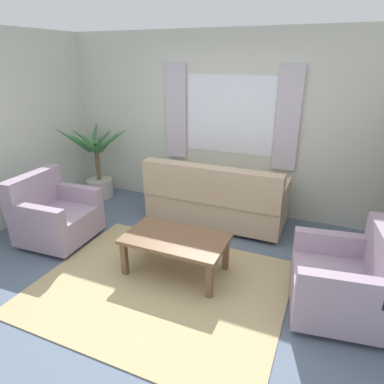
% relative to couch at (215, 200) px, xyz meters
% --- Properties ---
extents(ground_plane, '(6.24, 6.24, 0.00)m').
position_rel_couch_xyz_m(ground_plane, '(-0.03, -1.60, -0.37)').
color(ground_plane, slate).
extents(wall_back, '(5.32, 0.12, 2.60)m').
position_rel_couch_xyz_m(wall_back, '(-0.03, 0.66, 0.93)').
color(wall_back, beige).
rests_on(wall_back, ground_plane).
extents(window_with_curtains, '(1.98, 0.07, 1.40)m').
position_rel_couch_xyz_m(window_with_curtains, '(-0.03, 0.58, 1.08)').
color(window_with_curtains, white).
extents(area_rug, '(2.51, 2.02, 0.01)m').
position_rel_couch_xyz_m(area_rug, '(-0.03, -1.60, -0.36)').
color(area_rug, tan).
rests_on(area_rug, ground_plane).
extents(couch, '(1.90, 0.82, 0.92)m').
position_rel_couch_xyz_m(couch, '(0.00, 0.00, 0.00)').
color(couch, tan).
rests_on(couch, ground_plane).
extents(armchair_left, '(0.86, 0.88, 0.88)m').
position_rel_couch_xyz_m(armchair_left, '(-1.74, -1.26, -0.01)').
color(armchair_left, '#998499').
rests_on(armchair_left, ground_plane).
extents(armchair_right, '(0.94, 0.95, 0.88)m').
position_rel_couch_xyz_m(armchair_right, '(1.70, -1.27, -0.01)').
color(armchair_right, '#998499').
rests_on(armchair_right, ground_plane).
extents(coffee_table, '(1.10, 0.64, 0.44)m').
position_rel_couch_xyz_m(coffee_table, '(0.00, -1.29, 0.01)').
color(coffee_table, brown).
rests_on(coffee_table, ground_plane).
extents(potted_plant, '(1.21, 1.14, 1.31)m').
position_rel_couch_xyz_m(potted_plant, '(-2.14, 0.17, 0.18)').
color(potted_plant, '#B7B2A8').
rests_on(potted_plant, ground_plane).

